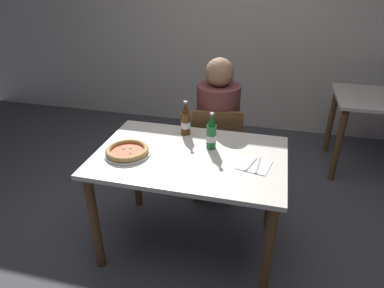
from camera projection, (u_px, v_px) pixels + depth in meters
ground_plane at (190, 243)px, 2.50m from camera, size 8.00×8.00×0.00m
back_wall_tiled at (239, 16)px, 3.77m from camera, size 7.00×0.10×2.60m
dining_table_main at (190, 170)px, 2.20m from camera, size 1.20×0.80×0.75m
chair_behind_table at (217, 148)px, 2.78m from camera, size 0.45×0.45×0.85m
diner_seated at (217, 134)px, 2.77m from camera, size 0.34×0.34×1.21m
dining_table_background at (378, 113)px, 3.14m from camera, size 0.80×0.70×0.75m
pizza_margherita_near at (127, 151)px, 2.14m from camera, size 0.29×0.29×0.04m
beer_bottle_left at (186, 121)px, 2.35m from camera, size 0.07×0.07×0.25m
beer_bottle_center at (211, 133)px, 2.17m from camera, size 0.07×0.07×0.25m
napkin_with_cutlery at (255, 165)px, 2.03m from camera, size 0.21×0.21×0.01m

